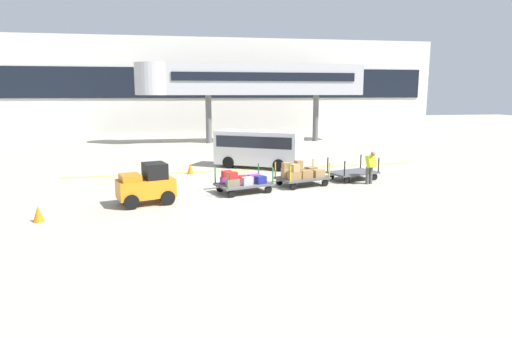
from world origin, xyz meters
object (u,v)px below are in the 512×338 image
baggage_cart_lead (242,182)px  shuttle_van (258,146)px  baggage_cart_tail (353,173)px  safety_cone_near (190,169)px  baggage_tug (147,185)px  baggage_handler (370,166)px  safety_cone_far (38,214)px  baggage_cart_middle (301,174)px

baggage_cart_lead → shuttle_van: size_ratio=0.60×
baggage_cart_tail → safety_cone_near: baggage_cart_tail is taller
baggage_tug → baggage_cart_lead: (3.88, 1.26, -0.27)m
baggage_handler → safety_cone_far: bearing=-164.4°
baggage_cart_middle → safety_cone_near: baggage_cart_middle is taller
baggage_handler → baggage_cart_middle: bearing=176.3°
baggage_cart_lead → baggage_cart_middle: (2.87, 0.93, 0.07)m
baggage_tug → baggage_cart_lead: baggage_tug is taller
baggage_tug → baggage_cart_middle: 7.10m
shuttle_van → baggage_cart_tail: bearing=-48.2°
baggage_cart_lead → safety_cone_near: 5.32m
safety_cone_far → baggage_handler: bearing=15.6°
baggage_cart_lead → safety_cone_near: size_ratio=5.59×
safety_cone_near → safety_cone_far: same height
baggage_cart_middle → safety_cone_far: bearing=-158.6°
baggage_cart_middle → baggage_handler: (3.29, -0.22, 0.31)m
baggage_cart_lead → baggage_handler: size_ratio=1.97×
baggage_cart_middle → baggage_cart_tail: (2.91, 0.95, -0.21)m
shuttle_van → safety_cone_far: 13.08m
baggage_tug → safety_cone_far: (-3.41, -1.78, -0.48)m
baggage_cart_tail → safety_cone_near: 8.41m
baggage_tug → baggage_cart_tail: 10.17m
baggage_cart_middle → baggage_handler: bearing=-3.7°
baggage_cart_middle → baggage_cart_tail: size_ratio=1.00×
baggage_cart_middle → safety_cone_near: bearing=141.3°
baggage_cart_lead → safety_cone_far: bearing=-157.4°
baggage_cart_lead → baggage_cart_tail: (5.78, 1.88, -0.14)m
baggage_cart_lead → baggage_handler: baggage_handler is taller
safety_cone_near → baggage_tug: bearing=-106.4°
baggage_handler → safety_cone_near: baggage_handler is taller
baggage_tug → shuttle_van: size_ratio=0.46×
baggage_cart_tail → safety_cone_near: bearing=159.0°
baggage_tug → safety_cone_far: bearing=-152.4°
baggage_handler → baggage_tug: bearing=-168.9°
baggage_cart_tail → safety_cone_far: (-13.07, -4.92, -0.07)m
baggage_cart_lead → shuttle_van: bearing=73.5°
baggage_cart_lead → safety_cone_far: 7.90m
baggage_cart_tail → safety_cone_far: 13.96m
baggage_cart_lead → baggage_handler: bearing=6.6°
baggage_cart_middle → baggage_handler: 3.31m
baggage_cart_lead → baggage_handler: (6.16, 0.71, 0.38)m
baggage_cart_lead → baggage_cart_middle: size_ratio=1.00×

